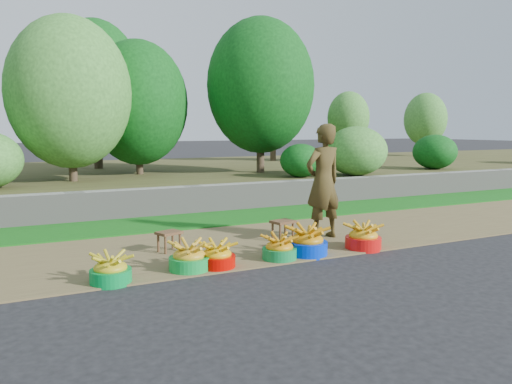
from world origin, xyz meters
name	(u,v)px	position (x,y,z in m)	size (l,w,h in m)	color
ground_plane	(300,263)	(0.00, 0.00, 0.00)	(120.00, 120.00, 0.00)	black
dirt_shoulder	(256,242)	(0.00, 1.25, 0.01)	(80.00, 2.50, 0.02)	brown
grass_verge	(208,219)	(0.00, 3.25, 0.02)	(80.00, 1.50, 0.04)	#125D13
retaining_wall	(193,200)	(0.00, 4.10, 0.28)	(80.00, 0.35, 0.55)	gray
earth_bank	(137,179)	(0.00, 9.00, 0.25)	(80.00, 10.00, 0.50)	#42401E
basin_a	(111,270)	(-2.30, 0.18, 0.15)	(0.45, 0.45, 0.33)	#007E31
basin_b	(189,258)	(-1.37, 0.26, 0.16)	(0.48, 0.48, 0.36)	#0D9034
basin_c	(217,256)	(-1.04, 0.23, 0.15)	(0.45, 0.45, 0.33)	#B30600
basin_d	(279,249)	(-0.18, 0.23, 0.15)	(0.44, 0.44, 0.33)	#0F7936
basin_e	(307,242)	(0.26, 0.27, 0.18)	(0.54, 0.54, 0.40)	#002BD0
basin_f	(363,238)	(1.15, 0.22, 0.17)	(0.50, 0.50, 0.37)	red
stool_left	(169,235)	(-1.33, 1.23, 0.24)	(0.37, 0.33, 0.28)	#4F341F
stool_right	(283,224)	(0.41, 1.19, 0.25)	(0.38, 0.32, 0.29)	#4F341F
vendor_woman	(323,182)	(1.01, 1.02, 0.89)	(0.63, 0.41, 1.73)	black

